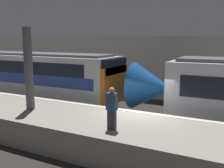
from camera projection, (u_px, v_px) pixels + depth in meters
name	position (u px, v px, depth m)	size (l,w,h in m)	color
ground_plane	(139.00, 135.00, 12.04)	(120.00, 120.00, 0.00)	#282623
platform	(122.00, 136.00, 10.32)	(40.00, 3.72, 1.15)	gray
station_rear_barrier	(179.00, 69.00, 18.07)	(50.00, 0.15, 4.57)	#B2AD9E
support_pillar_near	(29.00, 69.00, 11.90)	(0.39, 0.39, 3.76)	#56565B
person_waiting	(112.00, 108.00, 9.35)	(0.38, 0.24, 1.54)	#2D2D38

